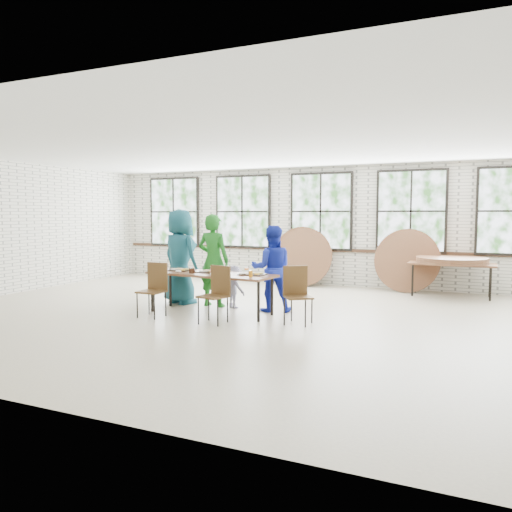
# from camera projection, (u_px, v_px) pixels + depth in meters

# --- Properties ---
(room) EXTENTS (12.00, 12.00, 12.00)m
(room) POSITION_uv_depth(u_px,v_px,m) (321.00, 213.00, 12.64)
(room) COLOR beige
(room) RESTS_ON ground
(dining_table) EXTENTS (2.46, 1.00, 0.74)m
(dining_table) POSITION_uv_depth(u_px,v_px,m) (211.00, 276.00, 9.05)
(dining_table) COLOR brown
(dining_table) RESTS_ON ground
(chair_near_left) EXTENTS (0.42, 0.41, 0.95)m
(chair_near_left) POSITION_uv_depth(u_px,v_px,m) (155.00, 285.00, 8.81)
(chair_near_left) COLOR #52371B
(chair_near_left) RESTS_ON ground
(chair_near_right) EXTENTS (0.50, 0.49, 0.95)m
(chair_near_right) POSITION_uv_depth(u_px,v_px,m) (217.00, 289.00, 8.29)
(chair_near_right) COLOR #52371B
(chair_near_right) RESTS_ON ground
(chair_spare) EXTENTS (0.58, 0.57, 0.95)m
(chair_spare) POSITION_uv_depth(u_px,v_px,m) (297.00, 290.00, 8.25)
(chair_spare) COLOR #52371B
(chair_spare) RESTS_ON ground
(adult_teal) EXTENTS (1.08, 0.89, 1.91)m
(adult_teal) POSITION_uv_depth(u_px,v_px,m) (180.00, 257.00, 10.05)
(adult_teal) COLOR #1A6266
(adult_teal) RESTS_ON ground
(adult_green) EXTENTS (0.67, 0.45, 1.81)m
(adult_green) POSITION_uv_depth(u_px,v_px,m) (213.00, 260.00, 9.74)
(adult_green) COLOR #1C6A1E
(adult_green) RESTS_ON ground
(toddler) EXTENTS (0.61, 0.48, 0.82)m
(toddler) POSITION_uv_depth(u_px,v_px,m) (234.00, 287.00, 9.60)
(toddler) COLOR #18123A
(toddler) RESTS_ON ground
(adult_blue) EXTENTS (0.95, 0.87, 1.60)m
(adult_blue) POSITION_uv_depth(u_px,v_px,m) (272.00, 269.00, 9.25)
(adult_blue) COLOR #1829AD
(adult_blue) RESTS_ON ground
(storage_table) EXTENTS (1.80, 0.76, 0.74)m
(storage_table) POSITION_uv_depth(u_px,v_px,m) (452.00, 266.00, 10.90)
(storage_table) COLOR brown
(storage_table) RESTS_ON ground
(tabletop_clutter) EXTENTS (1.99, 0.63, 0.11)m
(tabletop_clutter) POSITION_uv_depth(u_px,v_px,m) (215.00, 272.00, 8.96)
(tabletop_clutter) COLOR black
(tabletop_clutter) RESTS_ON dining_table
(round_tops_stacked) EXTENTS (1.50, 1.50, 0.13)m
(round_tops_stacked) POSITION_uv_depth(u_px,v_px,m) (452.00, 260.00, 10.89)
(round_tops_stacked) COLOR brown
(round_tops_stacked) RESTS_ON storage_table
(round_tops_leaning) EXTENTS (4.11, 0.45, 1.49)m
(round_tops_leaning) POSITION_uv_depth(u_px,v_px,m) (335.00, 258.00, 12.27)
(round_tops_leaning) COLOR brown
(round_tops_leaning) RESTS_ON ground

